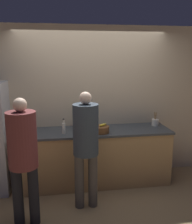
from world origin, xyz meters
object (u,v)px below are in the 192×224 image
Objects in this scene: person_center at (86,141)px; potted_plant at (83,119)px; bottle_clear at (64,128)px; bottle_green at (27,128)px; person_left at (23,152)px; utensil_crock at (155,122)px; fruit_bowl at (101,129)px; cup_black at (81,131)px.

person_center is 0.85m from potted_plant.
potted_plant is (0.05, 0.85, 0.09)m from person_center.
bottle_clear is at bearing -139.58° from potted_plant.
person_center is at bearing -42.50° from bottle_green.
person_left is 10.21× the size of bottle_green.
potted_plant is at bearing 53.31° from person_left.
person_center is 1.16m from bottle_green.
potted_plant reaches higher than utensil_crock.
potted_plant is at bearing 177.96° from utensil_crock.
potted_plant reaches higher than bottle_green.
fruit_bowl is at bearing -51.51° from potted_plant.
bottle_green is 1.73× the size of cup_black.
bottle_green is at bearing 167.65° from fruit_bowl.
bottle_green is 0.62m from bottle_clear.
bottle_green is 0.57× the size of potted_plant.
bottle_green is (-2.16, -0.02, 0.00)m from utensil_crock.
person_center is 5.89× the size of potted_plant.
bottle_clear is at bearing -20.19° from bottle_green.
cup_black is at bearing 45.92° from person_left.
bottle_green is at bearing -179.48° from utensil_crock.
bottle_green is at bearing -175.92° from potted_plant.
utensil_crock is 1.52× the size of bottle_green.
utensil_crock is 1.60m from bottle_clear.
person_left is 1.06m from bottle_green.
utensil_crock is at bearing 31.67° from person_center.
cup_black is at bearing -7.81° from bottle_clear.
fruit_bowl is 1.09× the size of utensil_crock.
bottle_green is at bearing 137.50° from person_center.
fruit_bowl is at bearing -4.01° from bottle_clear.
person_left reaches higher than utensil_crock.
person_left is at bearing -134.08° from cup_black.
person_left is 1.35m from fruit_bowl.
potted_plant is at bearing 86.82° from person_center.
potted_plant is (0.83, 1.12, 0.10)m from person_left.
person_left reaches higher than cup_black.
bottle_green is (-1.16, 0.25, 0.01)m from fruit_bowl.
utensil_crock is 2.63× the size of cup_black.
person_left is 0.99× the size of person_center.
fruit_bowl is at bearing 60.60° from person_center.
cup_black is at bearing 90.76° from person_center.
fruit_bowl is 0.42m from potted_plant.
person_center is 0.61m from fruit_bowl.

